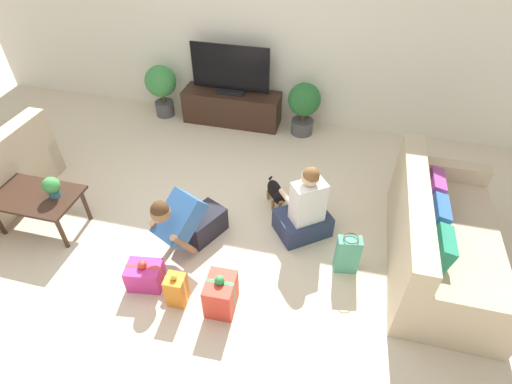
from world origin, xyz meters
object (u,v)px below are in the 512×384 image
(coffee_table, at_px, (36,199))
(gift_box_b, at_px, (221,294))
(person_sitting, at_px, (305,211))
(gift_box_c, at_px, (177,289))
(sofa_right, at_px, (438,240))
(gift_bag_a, at_px, (348,254))
(person_kneeling, at_px, (188,221))
(tabletop_plant, at_px, (52,186))
(tv, at_px, (230,72))
(potted_plant_back_left, at_px, (161,85))
(potted_plant_back_right, at_px, (304,104))
(tv_console, at_px, (232,107))
(dog, at_px, (276,193))
(gift_box_a, at_px, (145,275))

(coffee_table, xyz_separation_m, gift_box_b, (2.12, -0.49, -0.21))
(person_sitting, height_order, gift_box_c, person_sitting)
(sofa_right, distance_m, gift_bag_a, 0.86)
(person_kneeling, bearing_deg, tabletop_plant, -150.35)
(sofa_right, relative_size, gift_box_b, 4.55)
(person_sitting, distance_m, gift_bag_a, 0.61)
(tv, distance_m, potted_plant_back_left, 1.09)
(gift_box_c, bearing_deg, gift_box_b, 6.00)
(tv, height_order, gift_box_b, tv)
(coffee_table, relative_size, gift_box_c, 2.35)
(coffee_table, relative_size, person_sitting, 0.99)
(potted_plant_back_right, xyz_separation_m, gift_box_b, (-0.23, -3.01, -0.27))
(tv, relative_size, gift_box_b, 2.69)
(tv, bearing_deg, potted_plant_back_right, -2.73)
(potted_plant_back_right, bearing_deg, gift_bag_a, -71.08)
(gift_box_b, bearing_deg, gift_bag_a, 33.82)
(tv_console, xyz_separation_m, dog, (1.01, -1.66, -0.03))
(person_sitting, bearing_deg, dog, -79.08)
(potted_plant_back_left, xyz_separation_m, person_kneeling, (1.34, -2.38, -0.15))
(sofa_right, distance_m, tv_console, 3.36)
(tv_console, distance_m, person_kneeling, 2.45)
(tv_console, xyz_separation_m, gift_box_a, (0.07, -3.00, -0.11))
(person_kneeling, distance_m, person_sitting, 1.17)
(person_kneeling, bearing_deg, potted_plant_back_left, 145.12)
(sofa_right, xyz_separation_m, tv, (-2.65, 2.07, 0.47))
(coffee_table, bearing_deg, tv_console, 63.20)
(sofa_right, bearing_deg, tabletop_plant, 96.91)
(person_sitting, bearing_deg, sofa_right, 139.56)
(dog, relative_size, gift_box_c, 1.19)
(tv, height_order, person_sitting, tv)
(sofa_right, bearing_deg, tv, 51.97)
(tv, height_order, potted_plant_back_left, tv)
(potted_plant_back_right, distance_m, person_kneeling, 2.50)
(coffee_table, xyz_separation_m, potted_plant_back_left, (0.25, 2.52, 0.09))
(coffee_table, height_order, potted_plant_back_left, potted_plant_back_left)
(gift_bag_a, bearing_deg, potted_plant_back_left, 141.22)
(potted_plant_back_left, relative_size, dog, 1.73)
(gift_box_b, height_order, gift_bag_a, gift_bag_a)
(tv_console, bearing_deg, person_kneeling, -83.19)
(tabletop_plant, bearing_deg, potted_plant_back_left, 89.23)
(person_sitting, bearing_deg, tv, -92.42)
(dog, height_order, tabletop_plant, tabletop_plant)
(person_kneeling, xyz_separation_m, dog, (0.72, 0.77, -0.13))
(potted_plant_back_right, relative_size, person_sitting, 0.84)
(tv, relative_size, gift_bag_a, 2.54)
(gift_box_c, bearing_deg, tv, 97.83)
(tabletop_plant, bearing_deg, gift_bag_a, 2.94)
(person_sitting, relative_size, dog, 1.98)
(sofa_right, xyz_separation_m, person_kneeling, (-2.36, -0.36, 0.03))
(dog, xyz_separation_m, gift_bag_a, (0.84, -0.71, 0.01))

